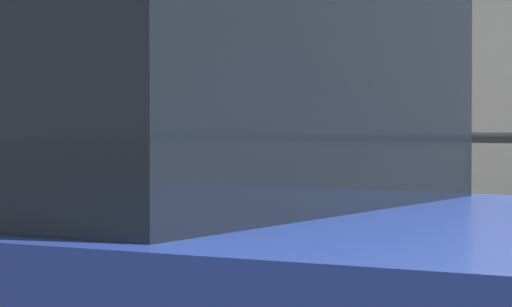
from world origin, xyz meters
TOP-DOWN VIEW (x-y plane):
  - parking_meter at (0.39, 0.31)m, footprint 0.15×0.16m
  - pedestrian_at_meter at (-0.11, 0.53)m, footprint 0.74×0.42m
  - background_railing at (0.00, 2.75)m, footprint 24.06×0.06m

SIDE VIEW (x-z plane):
  - background_railing at x=0.00m, z-range 0.39..1.54m
  - parking_meter at x=0.39m, z-range 0.42..1.87m
  - pedestrian_at_meter at x=-0.11m, z-range 0.27..2.03m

